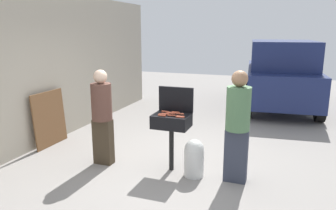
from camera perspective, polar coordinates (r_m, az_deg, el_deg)
The scene contains 21 objects.
ground_plane at distance 5.74m, azimuth -0.17°, elevation -10.68°, with size 24.00×24.00×0.00m, color gray.
house_wall_side at distance 7.60m, azimuth -18.32°, elevation 6.69°, with size 0.24×8.00×3.11m, color #B2A893.
bbq_grill at distance 5.32m, azimuth 0.63°, elevation -3.21°, with size 0.60×0.44×0.97m.
grill_lid_open at distance 5.43m, azimuth 1.41°, elevation 1.02°, with size 0.60×0.05×0.42m, color black.
hot_dog_0 at distance 5.31m, azimuth 0.59°, elevation -1.45°, with size 0.03×0.03×0.13m, color #B74C33.
hot_dog_1 at distance 5.27m, azimuth 2.13°, elevation -1.56°, with size 0.03×0.03×0.13m, color #C6593D.
hot_dog_2 at distance 5.41m, azimuth -0.49°, elevation -1.16°, with size 0.03×0.03×0.13m, color #B74C33.
hot_dog_3 at distance 5.23m, azimuth -0.96°, elevation -1.66°, with size 0.03×0.03×0.13m, color #C6593D.
hot_dog_4 at distance 5.16m, azimuth -1.10°, elevation -1.87°, with size 0.03×0.03×0.13m, color #B74C33.
hot_dog_5 at distance 5.36m, azimuth 1.39°, elevation -1.29°, with size 0.03×0.03×0.13m, color #AD4228.
hot_dog_6 at distance 5.29m, azimuth 0.25°, elevation -1.50°, with size 0.03×0.03×0.13m, color #B74C33.
hot_dog_7 at distance 5.33m, azimuth 0.81°, elevation -1.38°, with size 0.03×0.03×0.13m, color #C6593D.
hot_dog_8 at distance 5.11m, azimuth 2.24°, elevation -2.04°, with size 0.03×0.03×0.13m, color #C6593D.
hot_dog_9 at distance 5.17m, azimuth 0.61°, elevation -1.85°, with size 0.03×0.03×0.13m, color #B74C33.
hot_dog_10 at distance 5.27m, azimuth -0.49°, elevation -1.57°, with size 0.03×0.03×0.13m, color #B74C33.
hot_dog_11 at distance 5.07m, azimuth 2.11°, elevation -2.15°, with size 0.03×0.03×0.13m, color #B74C33.
propane_tank at distance 5.27m, azimuth 4.63°, elevation -9.19°, with size 0.32×0.32×0.62m.
person_left at distance 5.67m, azimuth -11.59°, elevation -1.55°, with size 0.35×0.35×1.67m.
person_right at distance 4.99m, azimuth 12.21°, elevation -3.12°, with size 0.37×0.37×1.74m.
parked_minivan at distance 10.38m, azimuth 19.29°, elevation 5.21°, with size 2.38×4.57×2.02m.
leaning_board at distance 7.00m, azimuth -20.21°, elevation -2.28°, with size 0.03×0.90×1.12m, color brown.
Camera 1 is at (1.82, -4.93, 2.31)m, focal length 34.46 mm.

